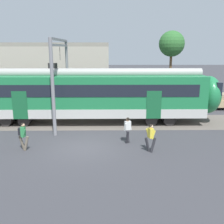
# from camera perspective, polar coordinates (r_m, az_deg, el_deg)

# --- Properties ---
(ground_plane) EXTENTS (160.00, 160.00, 0.00)m
(ground_plane) POSITION_cam_1_polar(r_m,az_deg,el_deg) (16.01, -6.30, -7.75)
(ground_plane) COLOR #38383D
(pedestrian_green) EXTENTS (0.66, 0.54, 1.67)m
(pedestrian_green) POSITION_cam_1_polar(r_m,az_deg,el_deg) (16.11, -18.83, -4.55)
(pedestrian_green) COLOR #6B6051
(pedestrian_green) RESTS_ON ground
(pedestrian_white) EXTENTS (0.52, 0.71, 1.67)m
(pedestrian_white) POSITION_cam_1_polar(r_m,az_deg,el_deg) (16.45, 3.43, -3.54)
(pedestrian_white) COLOR #28282D
(pedestrian_white) RESTS_ON ground
(pedestrian_yellow) EXTENTS (0.70, 0.53, 1.67)m
(pedestrian_yellow) POSITION_cam_1_polar(r_m,az_deg,el_deg) (15.18, 8.39, -5.16)
(pedestrian_yellow) COLOR #28282D
(pedestrian_yellow) RESTS_ON ground
(parked_car_tan) EXTENTS (4.07, 1.90, 1.54)m
(parked_car_tan) POSITION_cam_1_polar(r_m,az_deg,el_deg) (27.88, 23.01, 2.18)
(parked_car_tan) COLOR tan
(parked_car_tan) RESTS_ON ground
(catenary_gantry) EXTENTS (0.24, 6.64, 6.53)m
(catenary_gantry) POSITION_cam_1_polar(r_m,az_deg,el_deg) (20.82, -11.13, 9.27)
(catenary_gantry) COLOR gray
(catenary_gantry) RESTS_ON ground
(background_building) EXTENTS (21.73, 5.00, 9.20)m
(background_building) POSITION_cam_1_polar(r_m,az_deg,el_deg) (31.94, -20.84, 8.12)
(background_building) COLOR #B2A899
(background_building) RESTS_ON ground
(street_tree_right) EXTENTS (3.22, 3.22, 7.99)m
(street_tree_right) POSITION_cam_1_polar(r_m,az_deg,el_deg) (34.88, 12.86, 14.19)
(street_tree_right) COLOR brown
(street_tree_right) RESTS_ON ground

